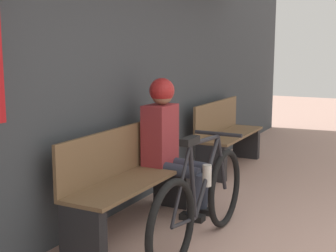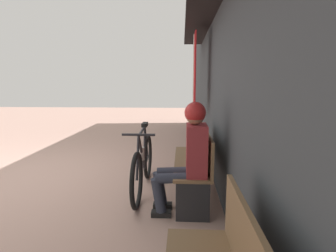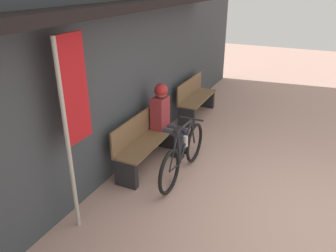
{
  "view_description": "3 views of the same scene",
  "coord_description": "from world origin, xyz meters",
  "px_view_note": "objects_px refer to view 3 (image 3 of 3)",
  "views": [
    {
      "loc": [
        -2.82,
        0.44,
        1.52
      ],
      "look_at": [
        0.53,
        2.2,
        0.89
      ],
      "focal_mm": 50.0,
      "sensor_mm": 36.0,
      "label": 1
    },
    {
      "loc": [
        3.68,
        2.32,
        1.44
      ],
      "look_at": [
        0.56,
        2.15,
        0.93
      ],
      "focal_mm": 28.0,
      "sensor_mm": 36.0,
      "label": 2
    },
    {
      "loc": [
        -3.78,
        0.15,
        2.82
      ],
      "look_at": [
        0.57,
        2.17,
        0.67
      ],
      "focal_mm": 35.0,
      "sensor_mm": 36.0,
      "label": 3
    }
  ],
  "objects_px": {
    "bicycle": "(183,154)",
    "banner_pole": "(72,109)",
    "person_seated": "(165,114)",
    "park_bench_far": "(196,100)",
    "park_bench_near": "(145,143)"
  },
  "relations": [
    {
      "from": "park_bench_near",
      "to": "banner_pole",
      "type": "relative_size",
      "value": 0.64
    },
    {
      "from": "park_bench_near",
      "to": "bicycle",
      "type": "bearing_deg",
      "value": -94.37
    },
    {
      "from": "bicycle",
      "to": "park_bench_far",
      "type": "distance_m",
      "value": 2.48
    },
    {
      "from": "park_bench_near",
      "to": "banner_pole",
      "type": "height_order",
      "value": "banner_pole"
    },
    {
      "from": "park_bench_near",
      "to": "park_bench_far",
      "type": "height_order",
      "value": "same"
    },
    {
      "from": "bicycle",
      "to": "person_seated",
      "type": "bearing_deg",
      "value": 45.2
    },
    {
      "from": "bicycle",
      "to": "banner_pole",
      "type": "xyz_separation_m",
      "value": [
        -1.48,
        0.74,
        1.14
      ]
    },
    {
      "from": "person_seated",
      "to": "banner_pole",
      "type": "distance_m",
      "value": 2.21
    },
    {
      "from": "park_bench_near",
      "to": "banner_pole",
      "type": "distance_m",
      "value": 1.89
    },
    {
      "from": "person_seated",
      "to": "banner_pole",
      "type": "height_order",
      "value": "banner_pole"
    },
    {
      "from": "bicycle",
      "to": "park_bench_far",
      "type": "height_order",
      "value": "bicycle"
    },
    {
      "from": "person_seated",
      "to": "park_bench_far",
      "type": "xyz_separation_m",
      "value": [
        1.8,
        0.1,
        -0.33
      ]
    },
    {
      "from": "person_seated",
      "to": "banner_pole",
      "type": "xyz_separation_m",
      "value": [
        -2.06,
        0.15,
        0.79
      ]
    },
    {
      "from": "park_bench_near",
      "to": "park_bench_far",
      "type": "distance_m",
      "value": 2.33
    },
    {
      "from": "park_bench_near",
      "to": "person_seated",
      "type": "relative_size",
      "value": 1.18
    }
  ]
}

